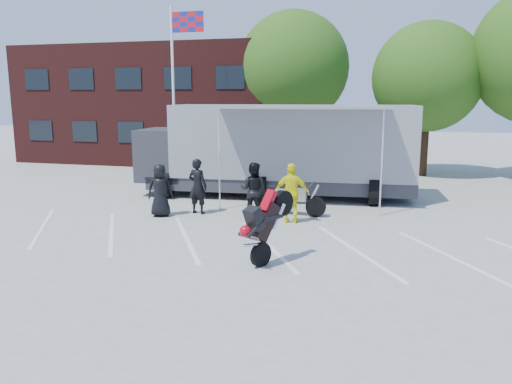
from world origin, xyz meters
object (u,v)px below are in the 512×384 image
at_px(spectator_leather_a, 160,190).
at_px(spectator_leather_c, 253,190).
at_px(flagpole, 178,73).
at_px(tree_left, 293,68).
at_px(parked_motorcycle, 293,215).
at_px(stunt_bike_rider, 278,260).
at_px(spectator_leather_b, 198,186).
at_px(spectator_hivis, 292,193).
at_px(transporter_truck, 279,196).
at_px(tree_mid, 427,77).

height_order(spectator_leather_a, spectator_leather_c, spectator_leather_c).
bearing_deg(spectator_leather_a, flagpole, -88.84).
xyz_separation_m(flagpole, tree_left, (4.24, 6.00, 0.51)).
relative_size(tree_left, parked_motorcycle, 3.76).
xyz_separation_m(stunt_bike_rider, spectator_leather_b, (-3.78, 4.22, 0.96)).
relative_size(stunt_bike_rider, spectator_leather_c, 1.05).
xyz_separation_m(parked_motorcycle, spectator_leather_c, (-1.23, -0.65, 0.93)).
bearing_deg(tree_left, spectator_leather_c, -85.23).
height_order(tree_left, stunt_bike_rider, tree_left).
bearing_deg(spectator_hivis, spectator_leather_c, -22.03).
relative_size(spectator_leather_b, spectator_leather_c, 1.03).
bearing_deg(stunt_bike_rider, spectator_hivis, 125.85).
bearing_deg(flagpole, tree_left, 54.72).
xyz_separation_m(tree_left, stunt_bike_rider, (2.79, -16.26, -5.57)).
xyz_separation_m(spectator_leather_a, spectator_leather_c, (3.07, 0.63, 0.04)).
xyz_separation_m(transporter_truck, spectator_leather_c, (-0.08, -3.79, 0.93)).
bearing_deg(transporter_truck, tree_left, 92.78).
distance_m(parked_motorcycle, stunt_bike_rider, 4.82).
height_order(transporter_truck, stunt_bike_rider, transporter_truck).
bearing_deg(spectator_leather_b, tree_mid, -114.88).
height_order(tree_left, transporter_truck, tree_left).
distance_m(tree_mid, transporter_truck, 10.63).
height_order(tree_mid, spectator_hivis, tree_mid).
relative_size(spectator_leather_b, spectator_hivis, 1.00).
xyz_separation_m(tree_mid, parked_motorcycle, (-4.76, -10.47, -4.94)).
xyz_separation_m(flagpole, transporter_truck, (5.33, -2.32, -5.05)).
relative_size(flagpole, stunt_bike_rider, 4.09).
xyz_separation_m(transporter_truck, spectator_leather_b, (-2.08, -3.72, 0.96)).
relative_size(tree_mid, spectator_leather_c, 4.13).
distance_m(tree_left, parked_motorcycle, 12.94).
xyz_separation_m(parked_motorcycle, spectator_leather_a, (-4.30, -1.27, 0.89)).
distance_m(flagpole, parked_motorcycle, 9.87).
relative_size(tree_left, spectator_leather_a, 4.85).
xyz_separation_m(tree_left, spectator_hivis, (2.38, -12.48, -4.60)).
bearing_deg(flagpole, spectator_leather_b, -61.69).
bearing_deg(spectator_leather_a, spectator_leather_c, 174.75).
bearing_deg(tree_left, transporter_truck, -82.55).
height_order(tree_mid, stunt_bike_rider, tree_mid).
bearing_deg(parked_motorcycle, tree_mid, -22.28).
height_order(spectator_leather_c, spectator_hivis, spectator_hivis).
relative_size(spectator_leather_a, spectator_hivis, 0.93).
height_order(transporter_truck, spectator_leather_a, transporter_truck).
distance_m(flagpole, stunt_bike_rider, 13.43).
distance_m(tree_left, spectator_leather_a, 13.73).
height_order(flagpole, spectator_hivis, flagpole).
relative_size(flagpole, spectator_hivis, 4.16).
distance_m(parked_motorcycle, spectator_leather_c, 1.67).
relative_size(stunt_bike_rider, spectator_leather_b, 1.02).
distance_m(flagpole, spectator_leather_c, 9.06).
bearing_deg(stunt_bike_rider, tree_left, 129.47).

